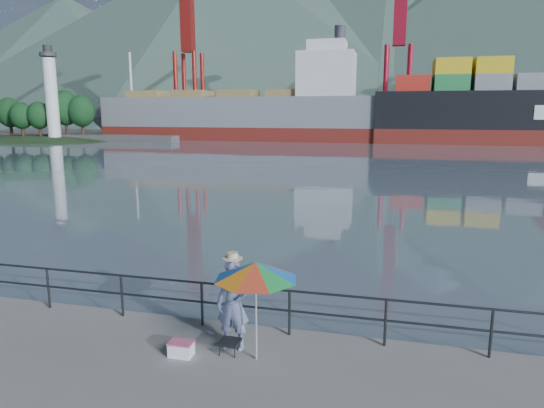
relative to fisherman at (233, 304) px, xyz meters
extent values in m
cube|color=slate|center=(-2.02, 129.13, -0.93)|extent=(500.00, 280.00, 0.00)
cube|color=#514F4C|center=(7.98, 92.13, -0.93)|extent=(200.00, 40.00, 0.40)
cylinder|color=#2D3033|center=(-2.02, 0.83, 0.07)|extent=(22.00, 0.05, 0.05)
cylinder|color=#2D3033|center=(-2.02, 0.83, -0.38)|extent=(22.00, 0.05, 0.05)
cube|color=#2D3033|center=(-2.02, 0.83, -0.43)|extent=(22.00, 0.06, 1.00)
cone|color=#385147|center=(-142.02, 189.13, 26.57)|extent=(228.80, 228.80, 55.00)
cone|color=#385147|center=(-72.02, 199.13, 36.57)|extent=(312.00, 312.00, 75.00)
cone|color=#385147|center=(-2.02, 204.13, 33.07)|extent=(282.88, 282.88, 68.00)
ellipsoid|color=#263F1E|center=(-57.02, 61.13, -0.93)|extent=(48.00, 26.40, 8.40)
cylinder|color=white|center=(-51.02, 60.13, 5.57)|extent=(2.00, 2.00, 13.00)
cylinder|color=#2D2D2D|center=(-51.02, 60.13, 13.07)|extent=(1.80, 1.80, 2.00)
cube|color=red|center=(7.98, 91.13, 1.67)|extent=(6.00, 2.40, 5.20)
cube|color=yellow|center=(14.48, 91.13, 2.97)|extent=(6.00, 2.40, 7.80)
cube|color=#194CA5|center=(20.98, 91.13, 0.37)|extent=(6.00, 2.40, 2.60)
cube|color=#194CA5|center=(27.48, 91.13, 1.67)|extent=(6.00, 2.40, 5.20)
cube|color=yellow|center=(7.98, 94.13, 2.97)|extent=(6.00, 2.40, 7.80)
cube|color=gray|center=(14.48, 94.13, 0.37)|extent=(6.00, 2.40, 2.60)
cube|color=gray|center=(20.98, 94.13, 2.97)|extent=(6.00, 2.40, 7.80)
cube|color=#194CA5|center=(27.48, 94.13, 0.37)|extent=(6.00, 2.40, 2.60)
cube|color=yellow|center=(7.98, 97.13, 0.37)|extent=(6.00, 2.40, 2.60)
cube|color=red|center=(14.48, 97.13, 1.67)|extent=(6.00, 2.40, 5.20)
imported|color=navy|center=(0.00, 0.00, 0.00)|extent=(0.68, 0.45, 1.87)
cylinder|color=white|center=(0.58, -0.35, -0.03)|extent=(0.04, 0.04, 1.80)
cone|color=orange|center=(0.58, -0.35, 0.87)|extent=(1.89, 1.89, 0.33)
cube|color=black|center=(-0.01, -0.24, -0.70)|extent=(0.42, 0.42, 0.05)
cube|color=#2D3033|center=(-0.01, -0.24, -0.83)|extent=(0.34, 0.34, 0.21)
cube|color=white|center=(-0.90, -0.58, -0.80)|extent=(0.46, 0.31, 0.26)
cylinder|color=black|center=(-0.22, 1.04, -0.93)|extent=(0.77, 1.77, 1.35)
cube|color=maroon|center=(-23.52, 72.30, -0.18)|extent=(47.87, 8.29, 2.50)
cube|color=gray|center=(-23.52, 72.30, 3.57)|extent=(47.87, 8.29, 5.00)
cube|color=silver|center=(-8.20, 72.30, 9.57)|extent=(9.00, 6.96, 7.00)
camera|label=1|loc=(2.98, -8.68, 3.82)|focal=32.00mm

